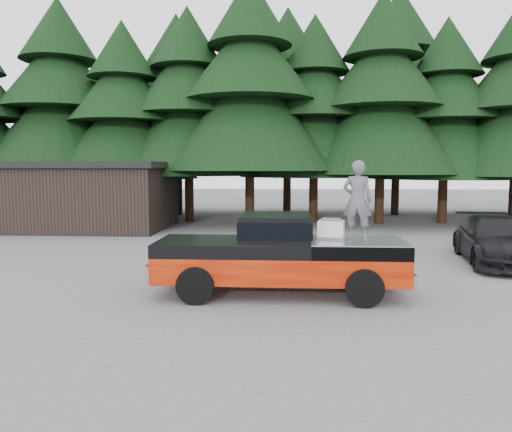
# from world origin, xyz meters

# --- Properties ---
(ground) EXTENTS (120.00, 120.00, 0.00)m
(ground) POSITION_xyz_m (0.00, 0.00, 0.00)
(ground) COLOR #515154
(ground) RESTS_ON ground
(pickup_truck) EXTENTS (6.00, 2.04, 1.33)m
(pickup_truck) POSITION_xyz_m (0.87, -0.59, 0.67)
(pickup_truck) COLOR #BF3404
(pickup_truck) RESTS_ON ground
(truck_cab) EXTENTS (1.66, 1.90, 0.59)m
(truck_cab) POSITION_xyz_m (0.77, -0.59, 1.62)
(truck_cab) COLOR black
(truck_cab) RESTS_ON pickup_truck
(air_compressor) EXTENTS (0.68, 0.60, 0.41)m
(air_compressor) POSITION_xyz_m (2.09, -0.43, 1.54)
(air_compressor) COLOR silver
(air_compressor) RESTS_ON pickup_truck
(man_on_bed) EXTENTS (0.77, 0.59, 1.86)m
(man_on_bed) POSITION_xyz_m (2.67, -0.59, 2.26)
(man_on_bed) COLOR #4F5056
(man_on_bed) RESTS_ON pickup_truck
(parked_car) EXTENTS (2.82, 5.36, 1.48)m
(parked_car) POSITION_xyz_m (7.67, 3.77, 0.74)
(parked_car) COLOR black
(parked_car) RESTS_ON ground
(utility_building) EXTENTS (8.40, 6.40, 3.30)m
(utility_building) POSITION_xyz_m (-9.00, 12.00, 1.67)
(utility_building) COLOR black
(utility_building) RESTS_ON ground
(treeline) EXTENTS (60.15, 16.05, 17.50)m
(treeline) POSITION_xyz_m (0.42, 17.20, 7.72)
(treeline) COLOR black
(treeline) RESTS_ON ground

